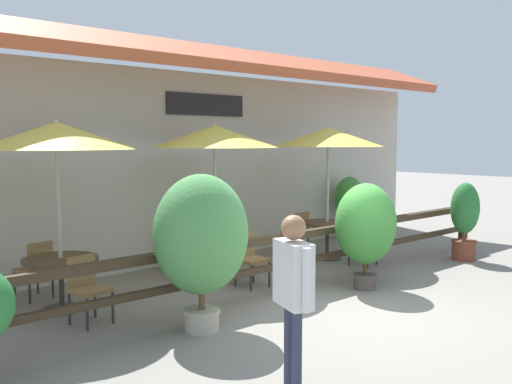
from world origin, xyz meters
The scene contains 20 objects.
ground_plane centered at (0.00, 0.00, 0.00)m, with size 60.00×60.00×0.00m, color gray.
building_facade centered at (0.00, 4.10, 2.16)m, with size 14.28×1.49×4.23m.
patio_railing centered at (0.00, 1.05, 0.70)m, with size 10.40×0.14×0.95m.
patio_umbrella_near centered at (-2.96, 2.60, 2.38)m, with size 2.10×2.10×2.60m.
dining_table_near centered at (-2.96, 2.60, 0.59)m, with size 1.01×1.01×0.73m.
chair_near_streetside centered at (-2.94, 1.83, 0.48)m, with size 0.48×0.48×0.86m.
chair_near_wallside centered at (-3.01, 3.36, 0.48)m, with size 0.50×0.50×0.86m.
patio_umbrella_middle centered at (-0.26, 2.62, 2.38)m, with size 2.10×2.10×2.60m.
dining_table_middle centered at (-0.26, 2.62, 0.59)m, with size 1.01×1.01×0.73m.
chair_middle_streetside centered at (-0.19, 1.85, 0.48)m, with size 0.43×0.43×0.86m.
chair_middle_wallside centered at (-0.24, 3.41, 0.48)m, with size 0.50×0.50×0.86m.
patio_umbrella_far centered at (2.34, 2.41, 2.38)m, with size 2.10×2.10×2.60m.
dining_table_far centered at (2.34, 2.41, 0.59)m, with size 1.01×1.01×0.73m.
chair_far_streetside centered at (2.39, 1.64, 0.48)m, with size 0.49×0.49×0.86m.
chair_far_wallside centered at (2.30, 3.17, 0.48)m, with size 0.43×0.43×0.86m.
potted_plant_broad_leaf centered at (1.03, 0.50, 1.01)m, with size 1.01×0.91×1.66m.
potted_plant_entrance_palm centered at (-2.03, 0.64, 1.16)m, with size 1.19×1.07×1.92m.
potted_plant_small_flowering centered at (4.22, 0.54, 0.84)m, with size 0.59×0.53×1.51m.
potted_plant_corner_fern centered at (4.44, 3.55, 0.89)m, with size 0.74×0.66×1.47m.
pedestrian centered at (-2.49, -1.35, 1.07)m, with size 0.34×0.55×1.66m.
Camera 1 is at (-6.10, -4.85, 2.32)m, focal length 40.00 mm.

